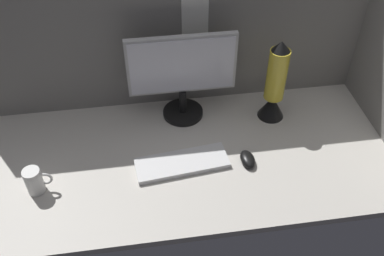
% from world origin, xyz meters
% --- Properties ---
extents(ground_plane, '(1.80, 0.80, 0.03)m').
position_xyz_m(ground_plane, '(0.00, 0.00, -0.01)').
color(ground_plane, beige).
extents(cubicle_wall_back, '(1.80, 0.06, 0.66)m').
position_xyz_m(cubicle_wall_back, '(0.00, 0.37, 0.33)').
color(cubicle_wall_back, gray).
rests_on(cubicle_wall_back, ground_plane).
extents(monitor, '(0.46, 0.18, 0.40)m').
position_xyz_m(monitor, '(0.03, 0.25, 0.22)').
color(monitor, black).
rests_on(monitor, ground_plane).
extents(keyboard, '(0.38, 0.17, 0.02)m').
position_xyz_m(keyboard, '(-0.01, -0.06, 0.01)').
color(keyboard, silver).
rests_on(keyboard, ground_plane).
extents(mouse, '(0.06, 0.10, 0.03)m').
position_xyz_m(mouse, '(0.25, -0.09, 0.02)').
color(mouse, black).
rests_on(mouse, ground_plane).
extents(mug_ceramic_white, '(0.10, 0.07, 0.11)m').
position_xyz_m(mug_ceramic_white, '(-0.57, -0.11, 0.05)').
color(mug_ceramic_white, white).
rests_on(mug_ceramic_white, ground_plane).
extents(lava_lamp, '(0.12, 0.12, 0.38)m').
position_xyz_m(lava_lamp, '(0.42, 0.18, 0.16)').
color(lava_lamp, black).
rests_on(lava_lamp, ground_plane).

